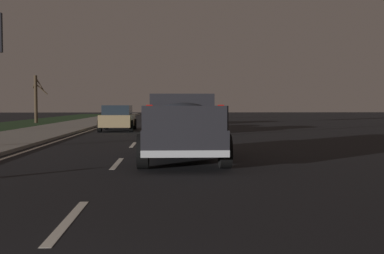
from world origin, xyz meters
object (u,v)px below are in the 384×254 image
object	(u,v)px
sedan_silver	(175,115)
bare_tree_far	(36,98)
sedan_tan	(118,118)
pickup_truck	(182,125)
sedan_green	(178,119)

from	to	relation	value
sedan_silver	bare_tree_far	xyz separation A→B (m)	(3.59, 12.07, 1.41)
sedan_silver	bare_tree_far	distance (m)	12.68
sedan_tan	bare_tree_far	distance (m)	15.48
bare_tree_far	sedan_tan	bearing A→B (deg)	-146.87
pickup_truck	sedan_tan	size ratio (longest dim) A/B	1.23
sedan_silver	bare_tree_far	size ratio (longest dim) A/B	1.06
sedan_tan	pickup_truck	bearing A→B (deg)	-167.40
sedan_tan	sedan_green	size ratio (longest dim) A/B	1.00
sedan_tan	sedan_green	bearing A→B (deg)	-120.70
sedan_tan	sedan_silver	xyz separation A→B (m)	(9.32, -3.65, 0.00)
sedan_tan	sedan_silver	world-z (taller)	same
sedan_green	bare_tree_far	distance (m)	19.31
sedan_tan	sedan_silver	distance (m)	10.01
pickup_truck	bare_tree_far	size ratio (longest dim) A/B	1.31
pickup_truck	sedan_green	bearing A→B (deg)	-0.84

